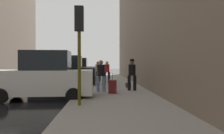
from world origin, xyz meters
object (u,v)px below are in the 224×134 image
at_px(pedestrian_in_jeans, 101,74).
at_px(pedestrian_with_fedora, 132,73).
at_px(parked_black_suv, 64,72).
at_px(parked_white_van, 43,77).
at_px(rolling_suitcase, 113,86).
at_px(traffic_light, 79,34).
at_px(pedestrian_in_red_jacket, 107,71).
at_px(pedestrian_in_tan_coat, 98,70).
at_px(parked_bronze_suv, 75,70).
at_px(fire_hydrant, 89,81).
at_px(duffel_bag, 128,85).

relative_size(pedestrian_in_jeans, pedestrian_with_fedora, 0.96).
bearing_deg(pedestrian_with_fedora, parked_black_suv, 139.74).
distance_m(pedestrian_in_jeans, pedestrian_with_fedora, 1.81).
height_order(parked_white_van, rolling_suitcase, parked_white_van).
relative_size(parked_black_suv, rolling_suitcase, 4.47).
xyz_separation_m(traffic_light, pedestrian_in_red_jacket, (1.26, 9.03, -1.65)).
height_order(parked_black_suv, pedestrian_in_tan_coat, parked_black_suv).
distance_m(parked_bronze_suv, fire_hydrant, 7.89).
distance_m(parked_black_suv, pedestrian_in_jeans, 4.92).
distance_m(parked_white_van, pedestrian_in_jeans, 3.12).
relative_size(parked_bronze_suv, pedestrian_in_red_jacket, 2.70).
relative_size(pedestrian_in_jeans, pedestrian_in_tan_coat, 1.00).
bearing_deg(traffic_light, pedestrian_with_fedora, 59.04).
relative_size(parked_black_suv, traffic_light, 1.29).
xyz_separation_m(pedestrian_in_jeans, pedestrian_in_red_jacket, (0.47, 5.21, 0.00)).
relative_size(pedestrian_in_jeans, pedestrian_in_red_jacket, 1.00).
xyz_separation_m(pedestrian_in_red_jacket, duffel_bag, (1.28, -3.10, -0.81)).
height_order(parked_black_suv, pedestrian_in_red_jacket, parked_black_suv).
bearing_deg(pedestrian_in_red_jacket, duffel_bag, -67.55).
bearing_deg(fire_hydrant, parked_black_suv, 148.42).
distance_m(parked_bronze_suv, pedestrian_in_jeans, 11.02).
height_order(parked_bronze_suv, pedestrian_with_fedora, parked_bronze_suv).
distance_m(parked_bronze_suv, traffic_light, 14.74).
relative_size(parked_black_suv, duffel_bag, 10.55).
height_order(traffic_light, pedestrian_in_red_jacket, traffic_light).
distance_m(fire_hydrant, traffic_light, 7.23).
distance_m(parked_white_van, duffel_bag, 5.83).
distance_m(fire_hydrant, pedestrian_in_tan_coat, 4.25).
bearing_deg(parked_black_suv, pedestrian_in_jeans, -57.52).
bearing_deg(pedestrian_with_fedora, pedestrian_in_jeans, -166.39).
height_order(parked_black_suv, fire_hydrant, parked_black_suv).
relative_size(fire_hydrant, pedestrian_in_jeans, 0.41).
bearing_deg(fire_hydrant, traffic_light, -89.58).
relative_size(pedestrian_in_jeans, rolling_suitcase, 1.64).
distance_m(traffic_light, pedestrian_in_jeans, 4.24).
relative_size(traffic_light, pedestrian_with_fedora, 2.03).
relative_size(parked_bronze_suv, pedestrian_in_tan_coat, 2.70).
xyz_separation_m(traffic_light, pedestrian_with_fedora, (2.55, 4.24, -1.62)).
distance_m(fire_hydrant, pedestrian_with_fedora, 3.74).
bearing_deg(pedestrian_in_red_jacket, fire_hydrant, -121.17).
bearing_deg(parked_bronze_suv, parked_white_van, -90.00).
bearing_deg(pedestrian_in_jeans, parked_bronze_suv, 103.87).
bearing_deg(fire_hydrant, duffel_bag, -19.86).
relative_size(parked_black_suv, pedestrian_with_fedora, 2.61).
bearing_deg(pedestrian_in_tan_coat, parked_white_van, -105.01).
xyz_separation_m(traffic_light, pedestrian_in_tan_coat, (0.52, 11.02, -1.65)).
xyz_separation_m(parked_white_van, fire_hydrant, (1.80, 4.69, -0.54)).
height_order(parked_black_suv, pedestrian_in_jeans, parked_black_suv).
height_order(parked_black_suv, parked_bronze_suv, same).
bearing_deg(parked_bronze_suv, rolling_suitcase, -73.99).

